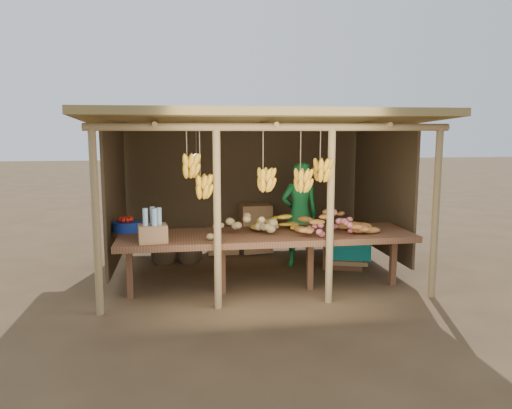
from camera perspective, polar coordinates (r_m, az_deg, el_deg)
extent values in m
plane|color=brown|center=(7.77, 0.00, -7.68)|extent=(60.00, 60.00, 0.00)
cylinder|color=#9E8151|center=(6.04, -17.81, -2.06)|extent=(0.09, 0.09, 2.20)
cylinder|color=#9E8151|center=(6.79, 19.85, -1.03)|extent=(0.09, 0.09, 2.20)
cylinder|color=#9E8151|center=(8.99, -14.86, 1.41)|extent=(0.09, 0.09, 2.20)
cylinder|color=#9E8151|center=(9.50, 11.22, 1.90)|extent=(0.09, 0.09, 2.20)
cylinder|color=#9E8151|center=(5.98, -4.45, -1.78)|extent=(0.09, 0.09, 2.20)
cylinder|color=#9E8151|center=(6.24, 8.48, -1.41)|extent=(0.09, 0.09, 2.20)
cylinder|color=#9E8151|center=(5.98, 2.21, 8.83)|extent=(4.40, 0.09, 0.09)
cylinder|color=#9E8151|center=(8.94, -1.48, 8.72)|extent=(4.40, 0.09, 0.09)
cube|color=olive|center=(7.46, 0.00, 9.46)|extent=(4.70, 3.50, 0.28)
cube|color=#4A3922|center=(8.97, -1.44, 2.39)|extent=(4.20, 0.04, 1.98)
cube|color=#4A3922|center=(7.69, -15.75, 1.05)|extent=(0.04, 2.40, 1.98)
cube|color=#4A3922|center=(8.28, 14.16, 1.62)|extent=(0.04, 2.40, 1.98)
cube|color=brown|center=(6.67, 1.24, -3.66)|extent=(3.90, 1.05, 0.08)
cube|color=brown|center=(6.70, -14.23, -7.39)|extent=(0.08, 0.08, 0.72)
cube|color=brown|center=(6.69, -3.87, -7.17)|extent=(0.08, 0.08, 0.72)
cube|color=brown|center=(6.89, 6.19, -6.73)|extent=(0.08, 0.08, 0.72)
cube|color=brown|center=(7.29, 15.40, -6.15)|extent=(0.08, 0.08, 0.72)
cylinder|color=navy|center=(7.01, -14.51, -2.45)|extent=(0.38, 0.38, 0.13)
cube|color=#A07348|center=(6.26, -11.70, -3.26)|extent=(0.37, 0.31, 0.22)
imported|color=#197331|center=(7.99, 5.02, -1.10)|extent=(0.62, 0.42, 1.67)
cube|color=brown|center=(8.11, 9.89, -5.06)|extent=(0.74, 0.68, 0.56)
cube|color=#0B817B|center=(8.04, 9.94, -2.92)|extent=(0.82, 0.77, 0.06)
cube|color=#A07348|center=(8.88, -0.06, -4.06)|extent=(0.56, 0.46, 0.42)
cube|color=#A07348|center=(8.80, -0.06, -1.36)|extent=(0.56, 0.46, 0.42)
cube|color=#A07348|center=(8.82, -3.82, -4.17)|extent=(0.56, 0.46, 0.42)
ellipsoid|color=#4A3922|center=(8.31, -10.44, -4.90)|extent=(0.44, 0.44, 0.59)
ellipsoid|color=#4A3922|center=(8.31, -7.67, -4.84)|extent=(0.44, 0.44, 0.59)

